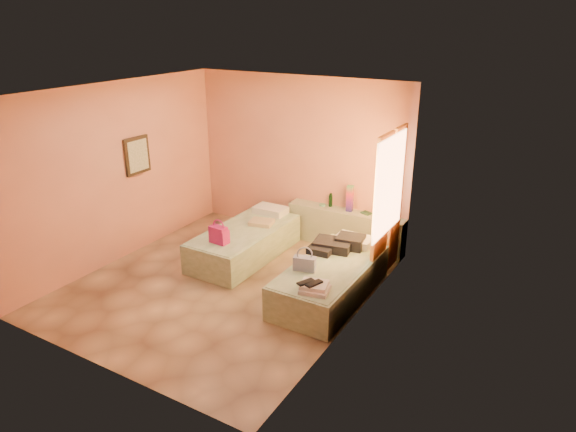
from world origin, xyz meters
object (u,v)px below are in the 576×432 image
Objects in this scene: headboard_ledge at (345,229)px; blue_handbag at (305,263)px; bed_right at (330,281)px; water_bottle at (331,200)px; green_book at (366,213)px; towel_stack at (315,288)px; magenta_handbag at (219,234)px; bed_left at (245,243)px; flower_vase at (392,214)px.

blue_handbag reaches higher than headboard_ledge.
blue_handbag is at bearing -81.82° from headboard_ledge.
water_bottle is (-0.85, 1.73, 0.51)m from bed_right.
green_book reaches higher than bed_right.
water_bottle is at bearing -160.80° from green_book.
green_book is (-0.18, 1.71, 0.41)m from bed_right.
water_bottle reaches higher than towel_stack.
water_bottle is 2.13m from magenta_handbag.
water_bottle is at bearing 116.40° from bed_right.
green_book is (1.59, 1.25, 0.41)m from bed_left.
headboard_ledge is 8.11× the size of flower_vase.
flower_vase reaches higher than green_book.
blue_handbag is (0.28, -1.97, 0.27)m from headboard_ledge.
green_book is (0.67, -0.02, -0.10)m from water_bottle.
bed_left is 1.00× the size of bed_right.
water_bottle reaches higher than green_book.
green_book is 2.49m from towel_stack.
bed_right is at bearing 100.89° from towel_stack.
headboard_ledge is 0.49m from green_book.
magenta_handbag is at bearing -109.05° from green_book.
bed_right is at bearing 37.44° from blue_handbag.
green_book is at bearing 73.38° from blue_handbag.
water_bottle reaches higher than headboard_ledge.
magenta_handbag is at bearing -90.72° from bed_left.
water_bottle is 0.75× the size of blue_handbag.
blue_handbag is (1.53, -0.77, 0.35)m from bed_left.
blue_handbag is at bearing 131.14° from towel_stack.
towel_stack is at bearing -74.49° from headboard_ledge.
flower_vase is at bearing -2.88° from headboard_ledge.
bed_right is 7.00× the size of magenta_handbag.
blue_handbag reaches higher than green_book.
blue_handbag is (1.54, -0.14, -0.04)m from magenta_handbag.
towel_stack is at bearing -61.24° from green_book.
bed_left is at bearing 93.17° from magenta_handbag.
green_book is 2.47m from magenta_handbag.
blue_handbag is at bearing -26.63° from bed_left.
flower_vase is 2.74m from magenta_handbag.
towel_stack is (0.32, -2.46, -0.11)m from green_book.
bed_left is 0.74m from magenta_handbag.
bed_left is at bearing -125.78° from water_bottle.
magenta_handbag is 0.96× the size of blue_handbag.
bed_left is at bearing -120.58° from green_book.
headboard_ledge is at bearing -150.66° from green_book.
magenta_handbag reaches higher than bed_left.
magenta_handbag reaches higher than bed_right.
bed_left is 12.20× the size of green_book.
water_bottle is at bearing 91.71° from blue_handbag.
bed_left is 6.69× the size of blue_handbag.
blue_handbag is at bearing -127.43° from bed_right.
headboard_ledge is 1.74m from bed_right.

